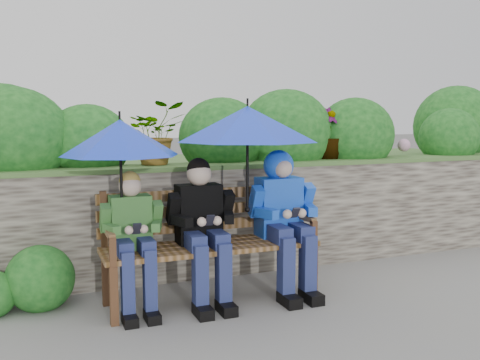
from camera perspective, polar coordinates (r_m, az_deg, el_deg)
name	(u,v)px	position (r m, az deg, el deg)	size (l,w,h in m)	color
ground	(244,296)	(4.49, 0.48, -12.26)	(60.00, 60.00, 0.00)	slate
garden_backdrop	(189,190)	(5.78, -5.45, -1.06)	(8.00, 2.86, 1.89)	#3D362F
park_bench	(208,236)	(4.31, -3.40, -6.03)	(1.70, 0.50, 0.90)	#4A2E1B
boy_left	(133,233)	(4.08, -11.35, -5.61)	(0.46, 0.53, 1.06)	#2E612A
boy_middle	(203,224)	(4.18, -4.01, -4.67)	(0.52, 0.60, 1.15)	black
boy_right	(284,210)	(4.44, 4.67, -3.17)	(0.55, 0.66, 1.19)	blue
umbrella_left	(120,138)	(4.00, -12.67, 4.42)	(0.87, 0.87, 0.82)	#1333CF
umbrella_right	(247,124)	(4.23, 0.80, 6.02)	(1.15, 1.15, 0.91)	#1333CF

